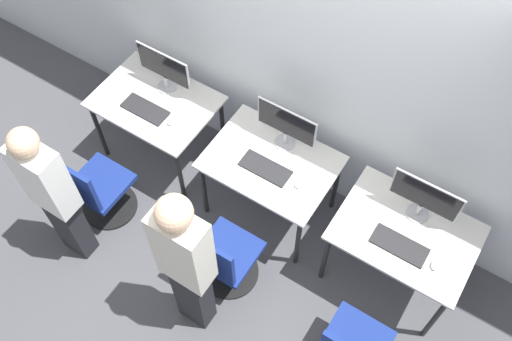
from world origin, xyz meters
The scene contains 18 objects.
ground_plane centered at (0.00, 0.00, 0.00)m, with size 20.00×20.00×0.00m, color #4C4C51.
wall_back centered at (0.00, 0.86, 1.40)m, with size 12.00×0.05×2.80m.
desk_left centered at (-1.16, 0.37, 0.66)m, with size 1.01×0.74×0.74m.
monitor_left centered at (-1.16, 0.54, 0.97)m, with size 0.51×0.17×0.40m.
keyboard_left centered at (-1.16, 0.24, 0.75)m, with size 0.40×0.17×0.02m.
mouse_left centered at (-0.89, 0.26, 0.76)m, with size 0.06×0.09×0.03m.
office_chair_left centered at (-1.20, -0.44, 0.35)m, with size 0.48×0.48×0.86m.
person_left centered at (-1.16, -0.80, 0.87)m, with size 0.36×0.21×1.60m.
desk_center centered at (0.00, 0.37, 0.66)m, with size 1.01×0.74×0.74m.
monitor_center centered at (0.00, 0.58, 0.97)m, with size 0.51×0.17×0.40m.
keyboard_center centered at (0.00, 0.28, 0.75)m, with size 0.40×0.17×0.02m.
mouse_center centered at (0.29, 0.30, 0.76)m, with size 0.06×0.09×0.03m.
office_chair_center centered at (0.05, -0.39, 0.35)m, with size 0.48×0.48×0.86m.
person_center centered at (0.03, -0.75, 0.97)m, with size 0.36×0.23×1.75m.
desk_right centered at (1.16, 0.37, 0.66)m, with size 1.01×0.74×0.74m.
monitor_right centered at (1.16, 0.55, 0.97)m, with size 0.51×0.17×0.40m.
keyboard_right centered at (1.16, 0.23, 0.75)m, with size 0.40×0.17×0.02m.
mouse_right centered at (1.43, 0.23, 0.76)m, with size 0.06×0.09×0.03m.
Camera 1 is at (1.25, -1.81, 4.43)m, focal length 40.00 mm.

